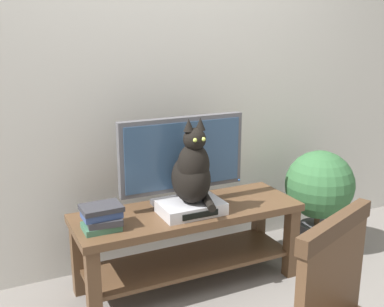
{
  "coord_description": "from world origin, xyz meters",
  "views": [
    {
      "loc": [
        -1.07,
        -1.68,
        1.5
      ],
      "look_at": [
        0.0,
        0.56,
        0.83
      ],
      "focal_mm": 43.37,
      "sensor_mm": 36.0,
      "label": 1
    }
  ],
  "objects_px": {
    "tv_stand": "(188,231)",
    "potted_plant": "(319,190)",
    "media_box": "(191,207)",
    "cat": "(192,171)",
    "book_stack": "(102,217)",
    "tv": "(183,159)"
  },
  "relations": [
    {
      "from": "tv_stand",
      "to": "potted_plant",
      "type": "xyz_separation_m",
      "value": [
        0.97,
        -0.0,
        0.11
      ]
    },
    {
      "from": "book_stack",
      "to": "potted_plant",
      "type": "height_order",
      "value": "potted_plant"
    },
    {
      "from": "tv",
      "to": "potted_plant",
      "type": "relative_size",
      "value": 1.06
    },
    {
      "from": "tv",
      "to": "book_stack",
      "type": "bearing_deg",
      "value": -165.32
    },
    {
      "from": "book_stack",
      "to": "potted_plant",
      "type": "relative_size",
      "value": 0.29
    },
    {
      "from": "tv_stand",
      "to": "book_stack",
      "type": "xyz_separation_m",
      "value": [
        -0.52,
        -0.06,
        0.21
      ]
    },
    {
      "from": "tv_stand",
      "to": "tv",
      "type": "height_order",
      "value": "tv"
    },
    {
      "from": "media_box",
      "to": "potted_plant",
      "type": "relative_size",
      "value": 0.5
    },
    {
      "from": "cat",
      "to": "book_stack",
      "type": "bearing_deg",
      "value": 178.31
    },
    {
      "from": "tv",
      "to": "potted_plant",
      "type": "height_order",
      "value": "tv"
    },
    {
      "from": "tv_stand",
      "to": "potted_plant",
      "type": "height_order",
      "value": "potted_plant"
    },
    {
      "from": "potted_plant",
      "to": "tv",
      "type": "bearing_deg",
      "value": 175.48
    },
    {
      "from": "cat",
      "to": "book_stack",
      "type": "relative_size",
      "value": 2.31
    },
    {
      "from": "tv",
      "to": "book_stack",
      "type": "xyz_separation_m",
      "value": [
        -0.52,
        -0.14,
        -0.22
      ]
    },
    {
      "from": "cat",
      "to": "potted_plant",
      "type": "xyz_separation_m",
      "value": [
        0.98,
        0.08,
        -0.29
      ]
    },
    {
      "from": "media_box",
      "to": "book_stack",
      "type": "relative_size",
      "value": 1.69
    },
    {
      "from": "tv",
      "to": "cat",
      "type": "distance_m",
      "value": 0.16
    },
    {
      "from": "tv",
      "to": "media_box",
      "type": "distance_m",
      "value": 0.29
    },
    {
      "from": "cat",
      "to": "book_stack",
      "type": "distance_m",
      "value": 0.55
    },
    {
      "from": "book_stack",
      "to": "media_box",
      "type": "bearing_deg",
      "value": -0.08
    },
    {
      "from": "potted_plant",
      "to": "book_stack",
      "type": "bearing_deg",
      "value": -177.68
    },
    {
      "from": "tv_stand",
      "to": "cat",
      "type": "relative_size",
      "value": 2.72
    }
  ]
}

